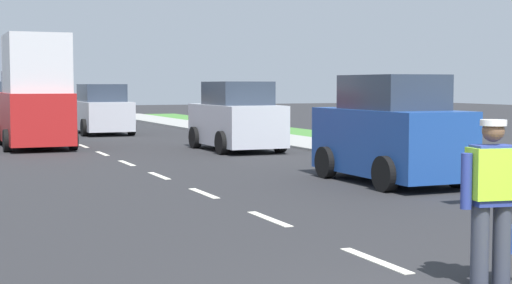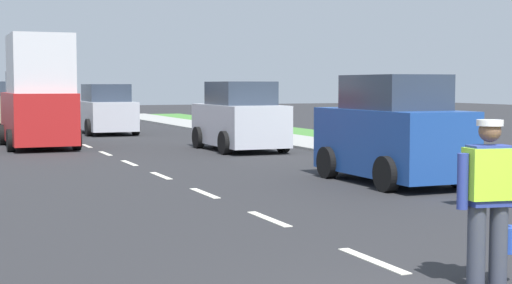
# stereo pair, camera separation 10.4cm
# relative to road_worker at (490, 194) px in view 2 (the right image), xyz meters

# --- Properties ---
(ground_plane) EXTENTS (96.00, 96.00, 0.00)m
(ground_plane) POSITION_rel_road_worker_xyz_m (-0.47, 19.74, -0.93)
(ground_plane) COLOR #28282B
(sidewalk_right) EXTENTS (2.40, 72.00, 0.14)m
(sidewalk_right) POSITION_rel_road_worker_xyz_m (6.73, 8.74, -0.93)
(sidewalk_right) COLOR #9E9E99
(sidewalk_right) RESTS_ON ground
(lane_center_line) EXTENTS (0.14, 46.40, 0.01)m
(lane_center_line) POSITION_rel_road_worker_xyz_m (-0.47, 23.94, -0.93)
(lane_center_line) COLOR silver
(lane_center_line) RESTS_ON ground
(road_worker) EXTENTS (0.77, 0.35, 1.67)m
(road_worker) POSITION_rel_road_worker_xyz_m (0.00, 0.00, 0.00)
(road_worker) COLOR #383D4C
(road_worker) RESTS_ON ground
(delivery_truck) EXTENTS (2.16, 4.60, 3.54)m
(delivery_truck) POSITION_rel_road_worker_xyz_m (-1.98, 19.32, 0.68)
(delivery_truck) COLOR red
(delivery_truck) RESTS_ON ground
(car_parked_curbside) EXTENTS (1.88, 3.81, 2.20)m
(car_parked_curbside) POSITION_rel_road_worker_xyz_m (3.58, 7.49, 0.09)
(car_parked_curbside) COLOR #1E4799
(car_parked_curbside) RESTS_ON ground
(car_parked_far) EXTENTS (2.05, 3.91, 2.09)m
(car_parked_far) POSITION_rel_road_worker_xyz_m (3.56, 16.02, 0.04)
(car_parked_far) COLOR silver
(car_parked_far) RESTS_ON ground
(car_outgoing_far) EXTENTS (2.06, 4.17, 2.02)m
(car_outgoing_far) POSITION_rel_road_worker_xyz_m (1.42, 25.54, 0.01)
(car_outgoing_far) COLOR silver
(car_outgoing_far) RESTS_ON ground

